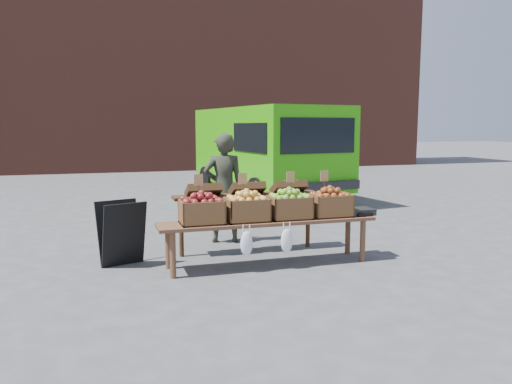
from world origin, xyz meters
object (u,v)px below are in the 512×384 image
object	(u,v)px
back_table	(247,214)
display_bench	(268,242)
delivery_van	(267,154)
crate_russet_pears	(247,210)
crate_green_apples	(329,205)
vendor	(224,188)
chalkboard_sign	(122,233)
crate_golden_apples	(202,212)
weighing_scale	(359,211)
crate_red_apples	(289,207)

from	to	relation	value
back_table	display_bench	world-z (taller)	back_table
delivery_van	crate_russet_pears	distance (m)	5.77
crate_green_apples	delivery_van	bearing A→B (deg)	79.95
delivery_van	crate_russet_pears	world-z (taller)	delivery_van
vendor	chalkboard_sign	distance (m)	1.77
chalkboard_sign	crate_russet_pears	size ratio (longest dim) A/B	1.62
delivery_van	crate_golden_apples	size ratio (longest dim) A/B	9.45
crate_golden_apples	weighing_scale	world-z (taller)	crate_golden_apples
display_bench	crate_red_apples	xyz separation A→B (m)	(0.28, 0.00, 0.42)
delivery_van	vendor	world-z (taller)	delivery_van
back_table	crate_russet_pears	xyz separation A→B (m)	(-0.21, -0.72, 0.19)
vendor	crate_red_apples	xyz separation A→B (m)	(0.50, -1.38, -0.10)
delivery_van	display_bench	distance (m)	5.72
back_table	display_bench	size ratio (longest dim) A/B	0.78
display_bench	crate_golden_apples	world-z (taller)	crate_golden_apples
chalkboard_sign	crate_red_apples	distance (m)	2.10
crate_golden_apples	crate_red_apples	distance (m)	1.10
crate_red_apples	display_bench	bearing A→B (deg)	180.00
crate_golden_apples	crate_russet_pears	xyz separation A→B (m)	(0.55, 0.00, 0.00)
weighing_scale	crate_red_apples	bearing A→B (deg)	180.00
display_bench	crate_russet_pears	world-z (taller)	crate_russet_pears
crate_red_apples	crate_green_apples	bearing A→B (deg)	0.00
delivery_van	crate_red_apples	xyz separation A→B (m)	(-1.50, -5.38, -0.35)
delivery_van	crate_golden_apples	xyz separation A→B (m)	(-2.60, -5.38, -0.35)
crate_red_apples	crate_golden_apples	bearing A→B (deg)	180.00
chalkboard_sign	vendor	bearing A→B (deg)	10.20
crate_green_apples	crate_russet_pears	bearing A→B (deg)	180.00
vendor	crate_russet_pears	size ratio (longest dim) A/B	3.22
back_table	crate_green_apples	bearing A→B (deg)	-39.13
vendor	crate_golden_apples	size ratio (longest dim) A/B	3.22
delivery_van	vendor	distance (m)	4.48
back_table	crate_red_apples	distance (m)	0.82
weighing_scale	crate_golden_apples	bearing A→B (deg)	180.00
chalkboard_sign	crate_golden_apples	world-z (taller)	crate_golden_apples
delivery_van	weighing_scale	size ratio (longest dim) A/B	13.90
back_table	crate_russet_pears	size ratio (longest dim) A/B	4.20
crate_red_apples	crate_russet_pears	bearing A→B (deg)	180.00
back_table	crate_russet_pears	bearing A→B (deg)	-106.62
delivery_van	vendor	size ratio (longest dim) A/B	2.93
crate_russet_pears	crate_red_apples	distance (m)	0.55
chalkboard_sign	weighing_scale	xyz separation A→B (m)	(2.98, -0.55, 0.21)
chalkboard_sign	crate_russet_pears	distance (m)	1.58
display_bench	back_table	bearing A→B (deg)	94.77
crate_russet_pears	weighing_scale	world-z (taller)	crate_russet_pears
crate_golden_apples	crate_russet_pears	world-z (taller)	same
chalkboard_sign	crate_red_apples	bearing A→B (deg)	-34.15
vendor	crate_green_apples	xyz separation A→B (m)	(1.05, -1.38, -0.10)
crate_red_apples	crate_green_apples	distance (m)	0.55
crate_green_apples	crate_golden_apples	bearing A→B (deg)	180.00
display_bench	crate_russet_pears	xyz separation A→B (m)	(-0.28, 0.00, 0.42)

